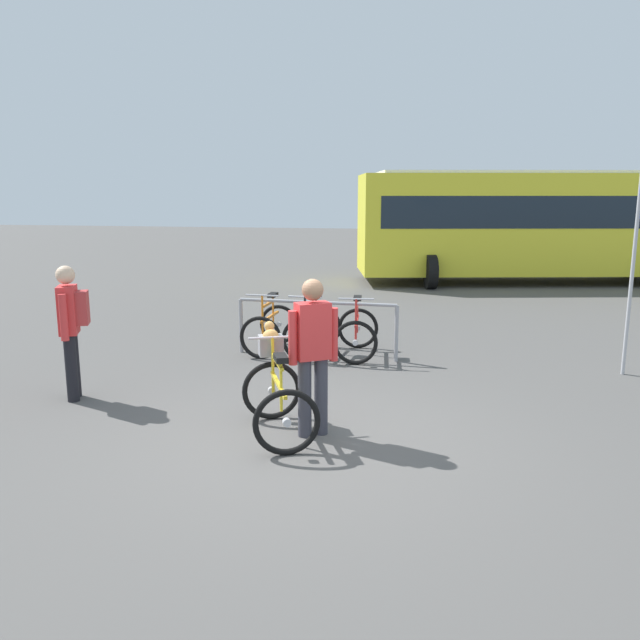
# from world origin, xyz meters

# --- Properties ---
(ground_plane) EXTENTS (80.00, 80.00, 0.00)m
(ground_plane) POSITION_xyz_m (0.00, 0.00, 0.00)
(ground_plane) COLOR #514F4C
(bike_rack_rail) EXTENTS (2.51, 0.13, 0.88)m
(bike_rack_rail) POSITION_xyz_m (-0.67, 3.41, 0.64)
(bike_rack_rail) COLOR #99999E
(bike_rack_rail) RESTS_ON ground
(racked_bike_orange) EXTENTS (0.67, 1.10, 0.97)m
(racked_bike_orange) POSITION_xyz_m (-1.47, 3.61, 0.37)
(racked_bike_orange) COLOR black
(racked_bike_orange) RESTS_ON ground
(racked_bike_black) EXTENTS (0.75, 1.17, 0.98)m
(racked_bike_black) POSITION_xyz_m (-0.77, 3.59, 0.37)
(racked_bike_black) COLOR black
(racked_bike_black) RESTS_ON ground
(racked_bike_red) EXTENTS (0.77, 1.15, 0.97)m
(racked_bike_red) POSITION_xyz_m (-0.07, 3.58, 0.37)
(racked_bike_red) COLOR black
(racked_bike_red) RESTS_ON ground
(featured_bicycle) EXTENTS (1.04, 1.26, 1.09)m
(featured_bicycle) POSITION_xyz_m (-0.43, 0.26, 0.49)
(featured_bicycle) COLOR black
(featured_bicycle) RESTS_ON ground
(person_with_featured_bike) EXTENTS (0.46, 0.36, 1.64)m
(person_with_featured_bike) POSITION_xyz_m (-0.03, 0.24, 0.91)
(person_with_featured_bike) COLOR #383842
(person_with_featured_bike) RESTS_ON ground
(pedestrian_with_backpack) EXTENTS (0.42, 0.49, 1.64)m
(pedestrian_with_backpack) POSITION_xyz_m (-3.13, 0.81, 0.94)
(pedestrian_with_backpack) COLOR black
(pedestrian_with_backpack) RESTS_ON ground
(bus_distant) EXTENTS (10.31, 4.82, 3.08)m
(bus_distant) POSITION_xyz_m (3.70, 12.93, 1.74)
(bus_distant) COLOR yellow
(bus_distant) RESTS_ON ground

